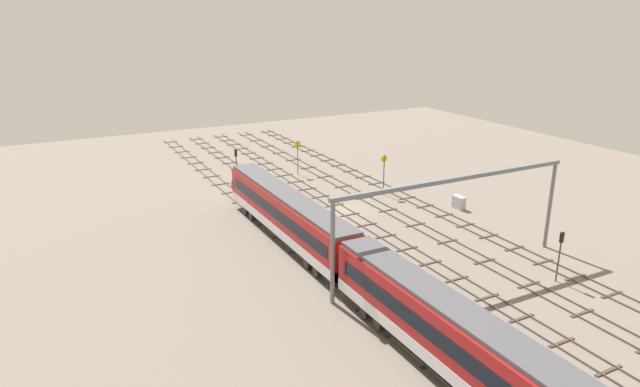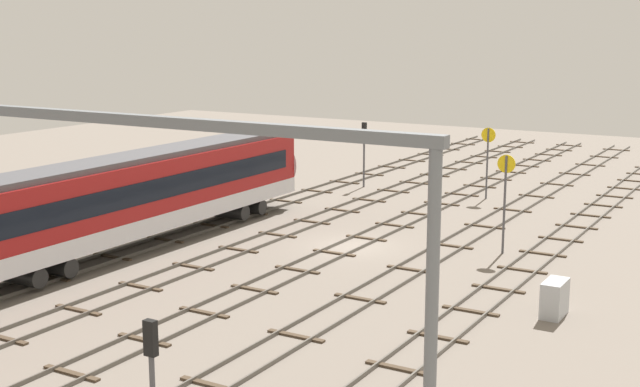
{
  "view_description": "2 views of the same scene",
  "coord_description": "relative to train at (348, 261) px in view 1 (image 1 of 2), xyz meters",
  "views": [
    {
      "loc": [
        -51.61,
        29.81,
        21.45
      ],
      "look_at": [
        1.47,
        2.07,
        1.9
      ],
      "focal_mm": 31.08,
      "sensor_mm": 36.0,
      "label": 1
    },
    {
      "loc": [
        -38.43,
        -20.6,
        11.35
      ],
      "look_at": [
        2.05,
        3.08,
        2.16
      ],
      "focal_mm": 48.05,
      "sensor_mm": 36.0,
      "label": 2
    }
  ],
  "objects": [
    {
      "name": "ground_plane",
      "position": [
        17.01,
        -9.19,
        -2.66
      ],
      "size": [
        108.43,
        108.43,
        0.0
      ],
      "primitive_type": "plane",
      "color": "slate"
    },
    {
      "name": "track_near_foreground",
      "position": [
        17.01,
        -18.38,
        -2.59
      ],
      "size": [
        92.43,
        2.4,
        0.16
      ],
      "color": "#59544C",
      "rests_on": "ground"
    },
    {
      "name": "track_second_near",
      "position": [
        17.01,
        -13.78,
        -2.59
      ],
      "size": [
        92.43,
        2.4,
        0.16
      ],
      "color": "#59544C",
      "rests_on": "ground"
    },
    {
      "name": "track_middle",
      "position": [
        17.01,
        -9.19,
        -2.59
      ],
      "size": [
        92.43,
        2.4,
        0.16
      ],
      "color": "#59544C",
      "rests_on": "ground"
    },
    {
      "name": "track_second_far",
      "position": [
        17.01,
        -4.59,
        -2.59
      ],
      "size": [
        92.43,
        2.4,
        0.16
      ],
      "color": "#59544C",
      "rests_on": "ground"
    },
    {
      "name": "track_with_train",
      "position": [
        17.01,
        0.0,
        -2.59
      ],
      "size": [
        92.43,
        2.4,
        0.16
      ],
      "color": "#59544C",
      "rests_on": "ground"
    },
    {
      "name": "train",
      "position": [
        0.0,
        0.0,
        0.0
      ],
      "size": [
        50.4,
        3.24,
        4.8
      ],
      "color": "maroon",
      "rests_on": "ground"
    },
    {
      "name": "overhead_gantry",
      "position": [
        -1.06,
        -9.66,
        4.1
      ],
      "size": [
        0.4,
        23.97,
        8.61
      ],
      "color": "slate",
      "rests_on": "ground"
    },
    {
      "name": "speed_sign_near_foreground",
      "position": [
        19.63,
        -16.55,
        0.63
      ],
      "size": [
        0.14,
        0.92,
        5.06
      ],
      "color": "#4C4C51",
      "rests_on": "ground"
    },
    {
      "name": "speed_sign_mid_trackside",
      "position": [
        32.66,
        -11.05,
        0.5
      ],
      "size": [
        0.14,
        0.97,
        4.77
      ],
      "color": "#4C4C51",
      "rests_on": "ground"
    },
    {
      "name": "signal_light_trackside_approach",
      "position": [
        -6.59,
        -16.39,
        0.24
      ],
      "size": [
        0.31,
        0.32,
        4.42
      ],
      "color": "#4C4C51",
      "rests_on": "ground"
    },
    {
      "name": "signal_light_trackside_departure",
      "position": [
        32.31,
        -2.01,
        0.38
      ],
      "size": [
        0.31,
        0.32,
        4.65
      ],
      "color": "#4C4C51",
      "rests_on": "ground"
    },
    {
      "name": "relay_cabinet",
      "position": [
        11.34,
        -21.42,
        -1.93
      ],
      "size": [
        1.59,
        0.79,
        1.46
      ],
      "color": "#B2B7BC",
      "rests_on": "ground"
    }
  ]
}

